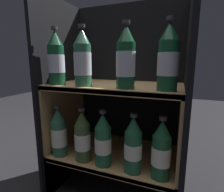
{
  "coord_description": "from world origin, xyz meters",
  "views": [
    {
      "loc": [
        0.29,
        -0.62,
        0.7
      ],
      "look_at": [
        0.0,
        0.13,
        0.54
      ],
      "focal_mm": 28.0,
      "sensor_mm": 36.0,
      "label": 1
    }
  ],
  "objects_px": {
    "bottle_upper_front_0": "(56,60)",
    "bottle_upper_front_2": "(126,60)",
    "bottle_lower_front_3": "(133,146)",
    "bottle_lower_front_4": "(161,151)",
    "bottle_upper_front_1": "(83,60)",
    "bottle_upper_front_3": "(168,59)",
    "bottle_lower_front_0": "(59,133)",
    "bottle_lower_front_2": "(103,141)",
    "bottle_lower_front_1": "(83,138)"
  },
  "relations": [
    {
      "from": "bottle_upper_front_0",
      "to": "bottle_upper_front_2",
      "type": "bearing_deg",
      "value": -0.0
    },
    {
      "from": "bottle_lower_front_3",
      "to": "bottle_lower_front_4",
      "type": "bearing_deg",
      "value": 0.0
    },
    {
      "from": "bottle_upper_front_1",
      "to": "bottle_upper_front_3",
      "type": "height_order",
      "value": "same"
    },
    {
      "from": "bottle_lower_front_4",
      "to": "bottle_lower_front_0",
      "type": "bearing_deg",
      "value": -180.0
    },
    {
      "from": "bottle_upper_front_2",
      "to": "bottle_lower_front_3",
      "type": "relative_size",
      "value": 1.0
    },
    {
      "from": "bottle_upper_front_1",
      "to": "bottle_lower_front_3",
      "type": "relative_size",
      "value": 1.0
    },
    {
      "from": "bottle_upper_front_3",
      "to": "bottle_lower_front_0",
      "type": "distance_m",
      "value": 0.62
    },
    {
      "from": "bottle_lower_front_2",
      "to": "bottle_lower_front_4",
      "type": "height_order",
      "value": "same"
    },
    {
      "from": "bottle_upper_front_0",
      "to": "bottle_upper_front_3",
      "type": "relative_size",
      "value": 1.0
    },
    {
      "from": "bottle_lower_front_3",
      "to": "bottle_upper_front_2",
      "type": "bearing_deg",
      "value": 180.0
    },
    {
      "from": "bottle_upper_front_0",
      "to": "bottle_upper_front_2",
      "type": "relative_size",
      "value": 1.0
    },
    {
      "from": "bottle_upper_front_0",
      "to": "bottle_upper_front_3",
      "type": "height_order",
      "value": "same"
    },
    {
      "from": "bottle_upper_front_0",
      "to": "bottle_lower_front_4",
      "type": "height_order",
      "value": "bottle_upper_front_0"
    },
    {
      "from": "bottle_lower_front_0",
      "to": "bottle_lower_front_3",
      "type": "distance_m",
      "value": 0.38
    },
    {
      "from": "bottle_upper_front_2",
      "to": "bottle_upper_front_3",
      "type": "bearing_deg",
      "value": -0.0
    },
    {
      "from": "bottle_upper_front_2",
      "to": "bottle_lower_front_0",
      "type": "distance_m",
      "value": 0.5
    },
    {
      "from": "bottle_lower_front_1",
      "to": "bottle_lower_front_2",
      "type": "xyz_separation_m",
      "value": [
        0.11,
        0.0,
        0.0
      ]
    },
    {
      "from": "bottle_upper_front_0",
      "to": "bottle_lower_front_3",
      "type": "height_order",
      "value": "bottle_upper_front_0"
    },
    {
      "from": "bottle_upper_front_3",
      "to": "bottle_upper_front_0",
      "type": "bearing_deg",
      "value": 180.0
    },
    {
      "from": "bottle_lower_front_0",
      "to": "bottle_lower_front_4",
      "type": "distance_m",
      "value": 0.5
    },
    {
      "from": "bottle_upper_front_2",
      "to": "bottle_lower_front_1",
      "type": "relative_size",
      "value": 1.0
    },
    {
      "from": "bottle_lower_front_4",
      "to": "bottle_upper_front_0",
      "type": "bearing_deg",
      "value": 180.0
    },
    {
      "from": "bottle_upper_front_1",
      "to": "bottle_lower_front_2",
      "type": "xyz_separation_m",
      "value": [
        0.09,
        0.0,
        -0.36
      ]
    },
    {
      "from": "bottle_upper_front_2",
      "to": "bottle_lower_front_1",
      "type": "bearing_deg",
      "value": -180.0
    },
    {
      "from": "bottle_upper_front_1",
      "to": "bottle_lower_front_1",
      "type": "distance_m",
      "value": 0.36
    },
    {
      "from": "bottle_upper_front_1",
      "to": "bottle_upper_front_3",
      "type": "relative_size",
      "value": 1.0
    },
    {
      "from": "bottle_upper_front_1",
      "to": "bottle_upper_front_2",
      "type": "relative_size",
      "value": 1.0
    },
    {
      "from": "bottle_upper_front_0",
      "to": "bottle_lower_front_1",
      "type": "bearing_deg",
      "value": -0.0
    },
    {
      "from": "bottle_upper_front_1",
      "to": "bottle_lower_front_4",
      "type": "height_order",
      "value": "bottle_upper_front_1"
    },
    {
      "from": "bottle_lower_front_0",
      "to": "bottle_lower_front_3",
      "type": "relative_size",
      "value": 1.0
    },
    {
      "from": "bottle_lower_front_1",
      "to": "bottle_lower_front_3",
      "type": "xyz_separation_m",
      "value": [
        0.24,
        0.0,
        0.0
      ]
    },
    {
      "from": "bottle_lower_front_0",
      "to": "bottle_lower_front_3",
      "type": "height_order",
      "value": "same"
    },
    {
      "from": "bottle_lower_front_1",
      "to": "bottle_lower_front_3",
      "type": "distance_m",
      "value": 0.24
    },
    {
      "from": "bottle_lower_front_1",
      "to": "bottle_lower_front_3",
      "type": "height_order",
      "value": "same"
    },
    {
      "from": "bottle_upper_front_1",
      "to": "bottle_lower_front_3",
      "type": "bearing_deg",
      "value": 0.0
    },
    {
      "from": "bottle_upper_front_2",
      "to": "bottle_upper_front_3",
      "type": "distance_m",
      "value": 0.16
    },
    {
      "from": "bottle_upper_front_1",
      "to": "bottle_upper_front_2",
      "type": "distance_m",
      "value": 0.19
    },
    {
      "from": "bottle_lower_front_3",
      "to": "bottle_lower_front_4",
      "type": "relative_size",
      "value": 1.0
    },
    {
      "from": "bottle_lower_front_2",
      "to": "bottle_upper_front_1",
      "type": "bearing_deg",
      "value": -180.0
    },
    {
      "from": "bottle_upper_front_1",
      "to": "bottle_lower_front_1",
      "type": "xyz_separation_m",
      "value": [
        -0.01,
        0.0,
        -0.36
      ]
    },
    {
      "from": "bottle_upper_front_3",
      "to": "bottle_lower_front_4",
      "type": "distance_m",
      "value": 0.36
    },
    {
      "from": "bottle_upper_front_0",
      "to": "bottle_lower_front_1",
      "type": "height_order",
      "value": "bottle_upper_front_0"
    },
    {
      "from": "bottle_upper_front_2",
      "to": "bottle_lower_front_0",
      "type": "bearing_deg",
      "value": -180.0
    },
    {
      "from": "bottle_lower_front_0",
      "to": "bottle_upper_front_0",
      "type": "bearing_deg",
      "value": 0.0
    },
    {
      "from": "bottle_lower_front_0",
      "to": "bottle_lower_front_2",
      "type": "distance_m",
      "value": 0.24
    },
    {
      "from": "bottle_upper_front_1",
      "to": "bottle_lower_front_3",
      "type": "xyz_separation_m",
      "value": [
        0.23,
        0.0,
        -0.36
      ]
    },
    {
      "from": "bottle_upper_front_3",
      "to": "bottle_lower_front_4",
      "type": "xyz_separation_m",
      "value": [
        -0.01,
        0.0,
        -0.36
      ]
    },
    {
      "from": "bottle_lower_front_4",
      "to": "bottle_upper_front_2",
      "type": "bearing_deg",
      "value": 180.0
    },
    {
      "from": "bottle_upper_front_2",
      "to": "bottle_lower_front_3",
      "type": "distance_m",
      "value": 0.36
    },
    {
      "from": "bottle_lower_front_3",
      "to": "bottle_lower_front_1",
      "type": "bearing_deg",
      "value": -180.0
    }
  ]
}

